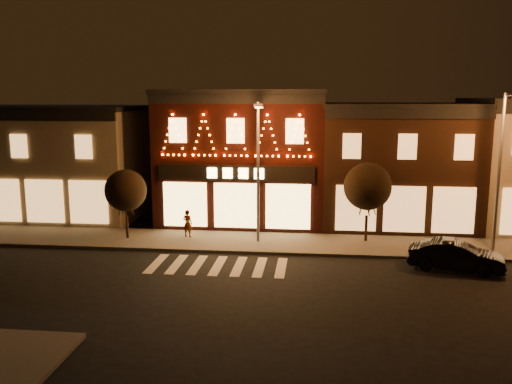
# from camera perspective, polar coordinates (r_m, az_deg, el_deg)

# --- Properties ---
(ground) EXTENTS (120.00, 120.00, 0.00)m
(ground) POSITION_cam_1_polar(r_m,az_deg,el_deg) (21.92, -5.99, -11.05)
(ground) COLOR black
(ground) RESTS_ON ground
(sidewalk_far) EXTENTS (44.00, 4.00, 0.15)m
(sidewalk_far) POSITION_cam_1_polar(r_m,az_deg,el_deg) (29.13, 1.23, -5.43)
(sidewalk_far) COLOR #47423D
(sidewalk_far) RESTS_ON ground
(building_left) EXTENTS (12.20, 8.28, 7.30)m
(building_left) POSITION_cam_1_polar(r_m,az_deg,el_deg) (38.40, -20.83, 3.16)
(building_left) COLOR #797056
(building_left) RESTS_ON ground
(building_pulp) EXTENTS (10.20, 8.34, 8.30)m
(building_pulp) POSITION_cam_1_polar(r_m,az_deg,el_deg) (34.42, -1.19, 3.93)
(building_pulp) COLOR black
(building_pulp) RESTS_ON ground
(building_right_a) EXTENTS (9.20, 8.28, 7.50)m
(building_right_a) POSITION_cam_1_polar(r_m,az_deg,el_deg) (34.56, 14.65, 2.96)
(building_right_a) COLOR #361F13
(building_right_a) RESTS_ON ground
(streetlamp_mid) EXTENTS (0.51, 1.71, 7.47)m
(streetlamp_mid) POSITION_cam_1_polar(r_m,az_deg,el_deg) (28.11, 0.23, 3.27)
(streetlamp_mid) COLOR #59595E
(streetlamp_mid) RESTS_ON sidewalk_far
(streetlamp_right) EXTENTS (0.50, 1.81, 7.91)m
(streetlamp_right) POSITION_cam_1_polar(r_m,az_deg,el_deg) (28.99, 24.74, 3.07)
(streetlamp_right) COLOR #59595E
(streetlamp_right) RESTS_ON sidewalk_far
(tree_left) EXTENTS (2.29, 2.29, 3.83)m
(tree_left) POSITION_cam_1_polar(r_m,az_deg,el_deg) (30.11, -13.74, 0.16)
(tree_left) COLOR black
(tree_left) RESTS_ON sidewalk_far
(tree_right) EXTENTS (2.56, 2.56, 4.28)m
(tree_right) POSITION_cam_1_polar(r_m,az_deg,el_deg) (29.24, 11.83, 0.58)
(tree_right) COLOR black
(tree_right) RESTS_ON sidewalk_far
(dark_sedan) EXTENTS (4.43, 2.44, 1.39)m
(dark_sedan) POSITION_cam_1_polar(r_m,az_deg,el_deg) (26.36, 20.54, -6.39)
(dark_sedan) COLOR black
(dark_sedan) RESTS_ON ground
(pedestrian) EXTENTS (0.64, 0.51, 1.54)m
(pedestrian) POSITION_cam_1_polar(r_m,az_deg,el_deg) (30.09, -7.31, -3.34)
(pedestrian) COLOR gray
(pedestrian) RESTS_ON sidewalk_far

